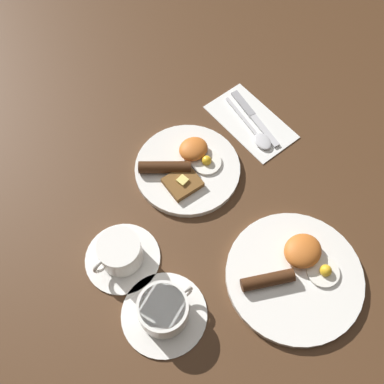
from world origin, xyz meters
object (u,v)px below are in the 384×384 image
Objects in this scene: breakfast_plate_far at (295,273)px; spoon at (258,136)px; breakfast_plate_near at (187,167)px; teacup_far at (164,311)px; knife at (252,115)px; teacup_near at (121,254)px.

breakfast_plate_far is 0.33m from spoon.
spoon is at bearing 170.63° from breakfast_plate_near.
teacup_far is 0.92× the size of spoon.
breakfast_plate_near is at bearing -75.60° from knife.
breakfast_plate_far is 1.65× the size of teacup_far.
teacup_far is 0.51m from knife.
knife is at bearing 157.72° from spoon.
spoon is at bearing -119.27° from breakfast_plate_far.
breakfast_plate_near is 0.19m from spoon.
breakfast_plate_far is 1.78× the size of teacup_near.
breakfast_plate_far reaches higher than knife.
teacup_far reaches higher than breakfast_plate_near.
knife is (-0.44, -0.11, -0.02)m from teacup_near.
breakfast_plate_near is at bearing -92.70° from spoon.
breakfast_plate_far is 0.40m from knife.
teacup_far is (0.25, -0.09, 0.02)m from breakfast_plate_far.
spoon is (-0.41, -0.20, -0.02)m from teacup_far.
teacup_near reaches higher than breakfast_plate_far.
teacup_near reaches higher than knife.
spoon is (-0.16, -0.29, -0.00)m from breakfast_plate_far.
breakfast_plate_near is 0.22m from knife.
breakfast_plate_near is 1.32× the size of spoon.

